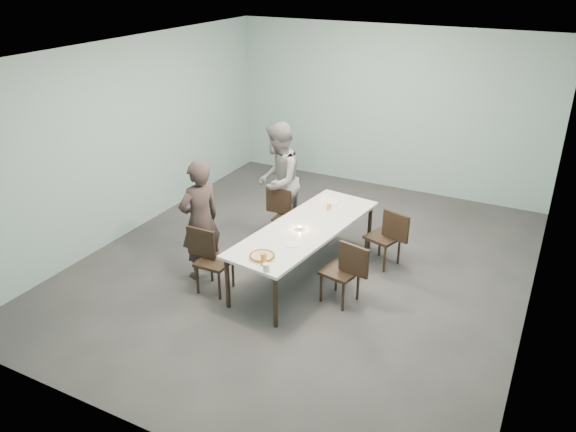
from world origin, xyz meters
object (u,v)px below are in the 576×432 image
at_px(chair_far_left, 285,212).
at_px(chair_near_right, 346,269).
at_px(beer_glass, 264,259).
at_px(table, 305,230).
at_px(side_plate, 292,244).
at_px(amber_tumbler, 329,207).
at_px(water_tumbler, 266,267).
at_px(chair_near_left, 209,256).
at_px(diner_far, 278,181).
at_px(tealight, 300,228).
at_px(diner_near, 200,220).
at_px(chair_far_right, 388,234).
at_px(pizza, 262,256).

distance_m(chair_far_left, chair_near_right, 1.86).
bearing_deg(beer_glass, table, 90.06).
bearing_deg(side_plate, amber_tumbler, 91.25).
distance_m(water_tumbler, amber_tumbler, 1.93).
height_order(side_plate, water_tumbler, water_tumbler).
xyz_separation_m(beer_glass, amber_tumbler, (0.05, 1.82, -0.03)).
bearing_deg(water_tumbler, amber_tumbler, 91.43).
bearing_deg(chair_near_right, chair_far_left, -26.14).
height_order(chair_near_left, amber_tumbler, chair_near_left).
distance_m(diner_far, tealight, 1.39).
xyz_separation_m(chair_near_right, diner_near, (-2.02, -0.26, 0.34)).
bearing_deg(chair_near_left, chair_near_right, 15.12).
xyz_separation_m(chair_near_right, chair_far_right, (0.18, 1.16, 0.00)).
bearing_deg(diner_far, table, 30.70).
height_order(table, diner_far, diner_far).
height_order(diner_near, side_plate, diner_near).
height_order(chair_near_left, diner_near, diner_near).
xyz_separation_m(table, pizza, (-0.10, -1.01, 0.08)).
height_order(chair_near_right, diner_near, diner_near).
relative_size(chair_near_left, pizza, 2.56).
bearing_deg(beer_glass, chair_far_left, 110.46).
bearing_deg(side_plate, beer_glass, -97.29).
height_order(diner_near, amber_tumbler, diner_near).
distance_m(chair_near_right, tealight, 0.88).
distance_m(chair_far_left, beer_glass, 2.06).
bearing_deg(diner_far, chair_far_right, 70.72).
bearing_deg(chair_near_left, pizza, -8.28).
distance_m(chair_far_left, side_plate, 1.55).
bearing_deg(chair_near_left, table, 41.73).
relative_size(side_plate, tealight, 3.21).
distance_m(beer_glass, amber_tumbler, 1.82).
height_order(chair_near_left, chair_far_right, same).
height_order(table, pizza, pizza).
bearing_deg(table, chair_far_right, 39.40).
bearing_deg(amber_tumbler, beer_glass, -91.55).
bearing_deg(tealight, beer_glass, -88.15).
bearing_deg(beer_glass, tealight, 91.85).
xyz_separation_m(diner_near, diner_far, (0.34, 1.60, 0.07)).
distance_m(chair_near_left, diner_far, 1.89).
relative_size(chair_near_left, beer_glass, 5.80).
height_order(beer_glass, tealight, beer_glass).
bearing_deg(chair_near_right, amber_tumbler, -44.49).
relative_size(table, tealight, 48.08).
bearing_deg(chair_near_left, beer_glass, -15.23).
bearing_deg(pizza, chair_near_right, 35.76).
xyz_separation_m(pizza, beer_glass, (0.10, -0.13, 0.06)).
distance_m(side_plate, tealight, 0.45).
bearing_deg(chair_far_right, diner_near, 51.08).
xyz_separation_m(chair_near_right, amber_tumbler, (-0.70, 1.07, 0.29)).
bearing_deg(chair_near_left, water_tumbler, -19.66).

